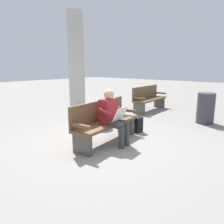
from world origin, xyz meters
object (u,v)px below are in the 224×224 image
object	(u,v)px
backpack	(136,124)
person_seated	(113,115)
trash_bin	(206,108)
bench_far	(149,98)
support_pillar	(76,64)
bench_near	(104,121)

from	to	relation	value
backpack	person_seated	bearing A→B (deg)	6.49
trash_bin	backpack	bearing A→B (deg)	-28.23
backpack	bench_far	world-z (taller)	bench_far
backpack	support_pillar	world-z (taller)	support_pillar
bench_near	bench_far	size ratio (longest dim) A/B	1.01
person_seated	backpack	size ratio (longest dim) A/B	3.09
backpack	trash_bin	distance (m)	2.28
backpack	trash_bin	size ratio (longest dim) A/B	0.43
person_seated	bench_far	xyz separation A→B (m)	(-3.64, -1.30, -0.17)
person_seated	support_pillar	size ratio (longest dim) A/B	0.34
bench_far	trash_bin	bearing A→B (deg)	72.89
bench_near	support_pillar	size ratio (longest dim) A/B	0.54
backpack	support_pillar	xyz separation A→B (m)	(-0.60, -2.92, 1.53)
trash_bin	bench_far	bearing A→B (deg)	-104.44
bench_far	trash_bin	xyz separation A→B (m)	(0.58, 2.25, -0.02)
person_seated	trash_bin	xyz separation A→B (m)	(-3.06, 0.95, -0.19)
person_seated	support_pillar	bearing A→B (deg)	-124.37
bench_far	support_pillar	world-z (taller)	support_pillar
bench_far	person_seated	bearing A→B (deg)	16.93
bench_near	person_seated	bearing A→B (deg)	85.16
person_seated	backpack	xyz separation A→B (m)	(-1.06, -0.12, -0.44)
bench_far	trash_bin	size ratio (longest dim) A/B	2.06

